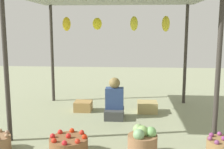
# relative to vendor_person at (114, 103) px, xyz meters

# --- Properties ---
(ground_plane) EXTENTS (14.00, 14.00, 0.00)m
(ground_plane) POSITION_rel_vendor_person_xyz_m (0.00, -0.02, -0.30)
(ground_plane) COLOR gray
(market_stall_structure) EXTENTS (3.34, 2.68, 2.26)m
(market_stall_structure) POSITION_rel_vendor_person_xyz_m (0.00, -0.01, 1.80)
(market_stall_structure) COLOR #38332D
(market_stall_structure) RESTS_ON ground
(vendor_person) EXTENTS (0.36, 0.44, 0.78)m
(vendor_person) POSITION_rel_vendor_person_xyz_m (0.00, 0.00, 0.00)
(vendor_person) COLOR #3D3F40
(vendor_person) RESTS_ON ground
(basket_red_tomatoes) EXTENTS (0.52, 0.52, 0.30)m
(basket_red_tomatoes) POSITION_rel_vendor_person_xyz_m (-0.51, -1.63, -0.17)
(basket_red_tomatoes) COLOR brown
(basket_red_tomatoes) RESTS_ON ground
(basket_cabbages) EXTENTS (0.40, 0.40, 0.42)m
(basket_cabbages) POSITION_rel_vendor_person_xyz_m (0.48, -1.58, -0.11)
(basket_cabbages) COLOR #8E6442
(basket_cabbages) RESTS_ON ground
(basket_purple_onions) EXTENTS (0.43, 0.43, 0.30)m
(basket_purple_onions) POSITION_rel_vendor_person_xyz_m (1.54, -1.57, -0.17)
(basket_purple_onions) COLOR olive
(basket_purple_onions) RESTS_ON ground
(wooden_crate_near_vendor) EXTENTS (0.40, 0.34, 0.22)m
(wooden_crate_near_vendor) POSITION_rel_vendor_person_xyz_m (0.65, 0.40, -0.19)
(wooden_crate_near_vendor) COLOR tan
(wooden_crate_near_vendor) RESTS_ON ground
(wooden_crate_stacked_rear) EXTENTS (0.35, 0.32, 0.20)m
(wooden_crate_stacked_rear) POSITION_rel_vendor_person_xyz_m (-0.67, 0.40, -0.20)
(wooden_crate_stacked_rear) COLOR #A88148
(wooden_crate_stacked_rear) RESTS_ON ground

